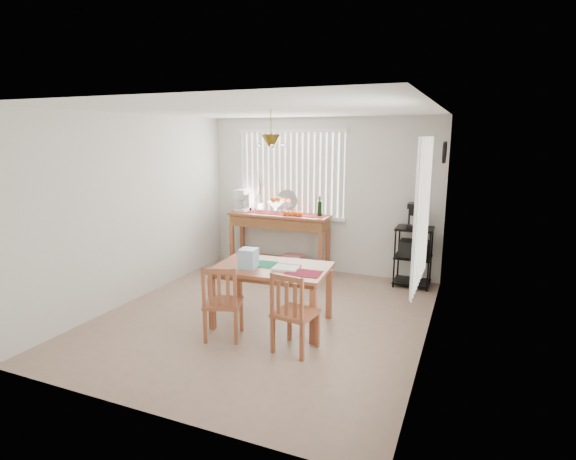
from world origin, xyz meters
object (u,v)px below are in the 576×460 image
at_px(wire_cart, 413,251).
at_px(chair_left, 223,303).
at_px(chair_right, 294,313).
at_px(cart_items, 416,216).
at_px(sideboard, 280,228).
at_px(dining_table, 272,273).

distance_m(wire_cart, chair_left, 3.27).
bearing_deg(chair_right, chair_left, -178.87).
bearing_deg(chair_left, cart_items, 57.61).
distance_m(sideboard, wire_cart, 2.26).
height_order(sideboard, chair_left, sideboard).
bearing_deg(cart_items, wire_cart, -90.00).
bearing_deg(chair_right, wire_cart, 72.11).
relative_size(cart_items, chair_left, 0.43).
relative_size(dining_table, chair_right, 1.59).
height_order(sideboard, dining_table, sideboard).
bearing_deg(cart_items, sideboard, -179.52).
height_order(wire_cart, chair_left, wire_cart).
bearing_deg(chair_right, sideboard, 116.60).
distance_m(sideboard, chair_left, 2.81).
bearing_deg(wire_cart, chair_left, -122.48).
distance_m(wire_cart, chair_right, 2.88).
height_order(cart_items, dining_table, cart_items).
relative_size(wire_cart, cart_items, 2.43).
bearing_deg(sideboard, dining_table, -68.55).
distance_m(cart_items, chair_left, 3.34).
height_order(dining_table, chair_right, chair_right).
relative_size(sideboard, cart_items, 4.60).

